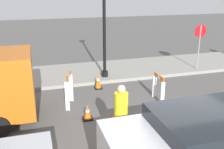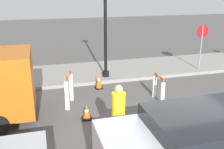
{
  "view_description": "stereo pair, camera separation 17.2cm",
  "coord_description": "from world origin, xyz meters",
  "views": [
    {
      "loc": [
        -3.18,
        -5.51,
        3.85
      ],
      "look_at": [
        -0.72,
        2.73,
        1.0
      ],
      "focal_mm": 42.0,
      "sensor_mm": 36.0,
      "label": 1
    },
    {
      "loc": [
        -3.02,
        -5.55,
        3.85
      ],
      "look_at": [
        -0.72,
        2.73,
        1.0
      ],
      "focal_mm": 42.0,
      "sensor_mm": 36.0,
      "label": 2
    }
  ],
  "objects": [
    {
      "name": "traffic_cone_2",
      "position": [
        -0.9,
        4.07,
        0.32
      ],
      "size": [
        0.3,
        0.3,
        0.67
      ],
      "color": "black",
      "rests_on": "ground_plane"
    },
    {
      "name": "streetlamp_post",
      "position": [
        -0.36,
        5.06,
        3.18
      ],
      "size": [
        0.44,
        0.44,
        4.69
      ],
      "color": "black",
      "rests_on": "sidewalk_slab"
    },
    {
      "name": "sidewalk_slab",
      "position": [
        0.0,
        6.03,
        0.07
      ],
      "size": [
        18.0,
        3.06,
        0.14
      ],
      "color": "gray",
      "rests_on": "ground_plane"
    },
    {
      "name": "barricade_0",
      "position": [
        -2.21,
        2.81,
        0.61
      ],
      "size": [
        0.37,
        0.82,
        1.14
      ],
      "rotation": [
        0.0,
        0.0,
        4.4
      ],
      "color": "white",
      "rests_on": "ground_plane"
    },
    {
      "name": "barricade_1",
      "position": [
        0.88,
        2.33,
        0.51
      ],
      "size": [
        0.15,
        0.76,
        0.96
      ],
      "rotation": [
        0.0,
        0.0,
        7.83
      ],
      "color": "white",
      "rests_on": "ground_plane"
    },
    {
      "name": "traffic_cone_1",
      "position": [
        -1.83,
        1.63,
        0.23
      ],
      "size": [
        0.3,
        0.3,
        0.48
      ],
      "color": "black",
      "rests_on": "ground_plane"
    },
    {
      "name": "stop_sign",
      "position": [
        4.2,
        4.9,
        1.56
      ],
      "size": [
        0.6,
        0.06,
        2.11
      ],
      "rotation": [
        0.0,
        0.0,
        3.14
      ],
      "color": "gray",
      "rests_on": "sidewalk_slab"
    },
    {
      "name": "traffic_cone_0",
      "position": [
        -1.36,
        0.58,
        0.34
      ],
      "size": [
        0.3,
        0.3,
        0.7
      ],
      "color": "black",
      "rests_on": "ground_plane"
    },
    {
      "name": "person_worker",
      "position": [
        -1.38,
        -0.23,
        0.95
      ],
      "size": [
        0.39,
        0.39,
        1.75
      ],
      "rotation": [
        0.0,
        0.0,
        1.31
      ],
      "color": "#33333D",
      "rests_on": "ground_plane"
    },
    {
      "name": "ground_plane",
      "position": [
        0.0,
        0.0,
        0.0
      ],
      "size": [
        60.0,
        60.0,
        0.0
      ],
      "primitive_type": "plane",
      "color": "#565451"
    }
  ]
}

